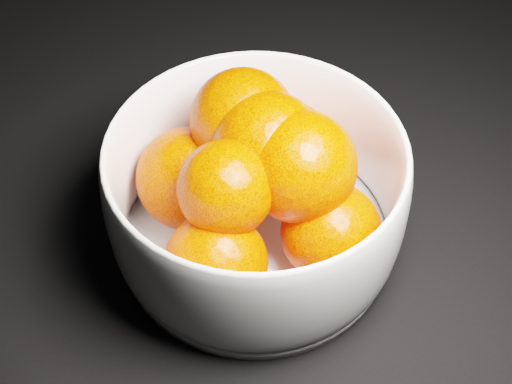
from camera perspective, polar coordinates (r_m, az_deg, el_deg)
bowl at (r=0.59m, az=0.00°, el=-0.39°), size 0.25×0.25×0.12m
orange_pile at (r=0.58m, az=0.13°, el=1.35°), size 0.20×0.20×0.14m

